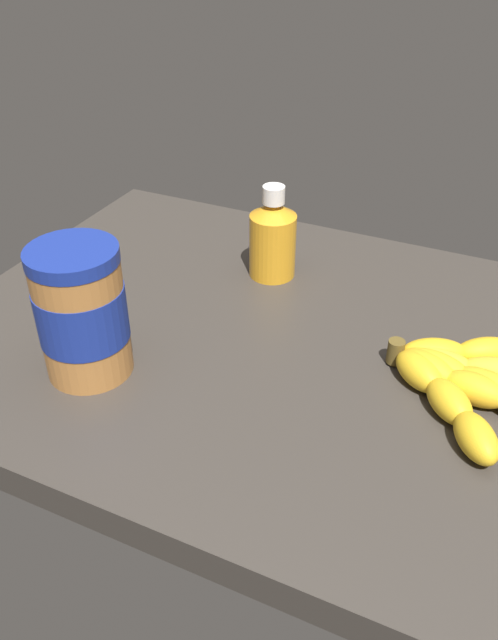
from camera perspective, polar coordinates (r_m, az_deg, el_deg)
name	(u,v)px	position (r cm, az deg, el deg)	size (l,w,h in cm)	color
ground_plane	(243,339)	(84.49, -0.56, -1.70)	(75.89, 63.90, 4.06)	#38332D
banana_bunch	(478,378)	(76.60, 19.69, -4.91)	(23.00, 26.59, 3.68)	yellow
peanut_butter_jar	(82,313)	(74.05, -14.64, 0.65)	(10.15, 10.15, 15.98)	#B27238
honey_bottle	(273,238)	(91.92, 2.12, 7.33)	(6.69, 6.69, 13.68)	orange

